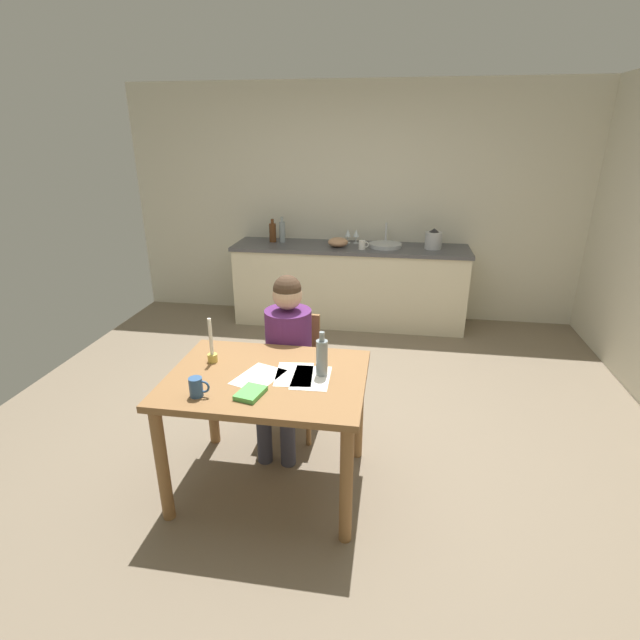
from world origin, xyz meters
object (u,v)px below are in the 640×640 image
object	(u,v)px
coffee_mug	(197,387)
mixing_bowl	(338,242)
wine_glass_near_sink	(356,234)
candlestick	(212,350)
dining_table	(267,394)
stovetop_kettle	(433,240)
wine_glass_by_kettle	(348,233)
bottle_vinegar	(282,231)
wine_bottle_on_table	(322,357)
book_magazine	(251,393)
person_seated	(286,351)
chair_at_table	(292,368)
bottle_oil	(273,232)
teacup_on_counter	(362,245)
sink_unit	(385,245)

from	to	relation	value
coffee_mug	mixing_bowl	world-z (taller)	mixing_bowl
wine_glass_near_sink	candlestick	bearing A→B (deg)	-102.04
dining_table	stovetop_kettle	bearing A→B (deg)	69.11
wine_glass_near_sink	wine_glass_by_kettle	world-z (taller)	same
bottle_vinegar	stovetop_kettle	xyz separation A→B (m)	(1.68, -0.07, -0.02)
coffee_mug	mixing_bowl	xyz separation A→B (m)	(0.37, 3.08, 0.13)
wine_bottle_on_table	wine_glass_near_sink	distance (m)	2.95
dining_table	book_magazine	xyz separation A→B (m)	(-0.02, -0.23, 0.14)
dining_table	bottle_vinegar	bearing A→B (deg)	101.41
person_seated	wine_glass_near_sink	size ratio (longest dim) A/B	7.76
chair_at_table	book_magazine	size ratio (longest dim) A/B	5.11
person_seated	bottle_vinegar	bearing A→B (deg)	103.69
book_magazine	wine_glass_near_sink	xyz separation A→B (m)	(0.27, 3.24, 0.23)
coffee_mug	stovetop_kettle	bearing A→B (deg)	66.07
wine_bottle_on_table	stovetop_kettle	world-z (taller)	stovetop_kettle
book_magazine	bottle_oil	size ratio (longest dim) A/B	0.64
mixing_bowl	bottle_vinegar	bearing A→B (deg)	168.51
dining_table	stovetop_kettle	xyz separation A→B (m)	(1.09, 2.86, 0.35)
mixing_bowl	wine_glass_by_kettle	bearing A→B (deg)	67.95
dining_table	teacup_on_counter	size ratio (longest dim) A/B	10.39
book_magazine	sink_unit	size ratio (longest dim) A/B	0.46
book_magazine	bottle_oil	distance (m)	3.23
chair_at_table	bottle_oil	xyz separation A→B (m)	(-0.70, 2.25, 0.54)
wine_bottle_on_table	teacup_on_counter	xyz separation A→B (m)	(0.03, 2.64, 0.07)
sink_unit	stovetop_kettle	distance (m)	0.52
candlestick	book_magazine	distance (m)	0.50
teacup_on_counter	book_magazine	bearing A→B (deg)	-97.08
candlestick	book_magazine	bearing A→B (deg)	-45.56
coffee_mug	teacup_on_counter	bearing A→B (deg)	77.89
candlestick	wine_glass_by_kettle	size ratio (longest dim) A/B	1.83
bottle_oil	wine_glass_near_sink	size ratio (longest dim) A/B	1.70
person_seated	chair_at_table	bearing A→B (deg)	88.35
stovetop_kettle	bottle_oil	bearing A→B (deg)	177.88
wine_glass_by_kettle	coffee_mug	bearing A→B (deg)	-97.84
mixing_bowl	wine_bottle_on_table	bearing A→B (deg)	-84.85
wine_glass_by_kettle	teacup_on_counter	xyz separation A→B (m)	(0.19, -0.30, -0.06)
coffee_mug	wine_bottle_on_table	world-z (taller)	wine_bottle_on_table
bottle_oil	wine_glass_near_sink	world-z (taller)	bottle_oil
wine_glass_near_sink	wine_glass_by_kettle	bearing A→B (deg)	180.00
person_seated	sink_unit	size ratio (longest dim) A/B	3.32
person_seated	book_magazine	size ratio (longest dim) A/B	7.16
coffee_mug	book_magazine	xyz separation A→B (m)	(0.28, 0.05, -0.04)
coffee_mug	wine_bottle_on_table	bearing A→B (deg)	29.13
book_magazine	teacup_on_counter	size ratio (longest dim) A/B	1.53
person_seated	stovetop_kettle	bearing A→B (deg)	64.85
coffee_mug	candlestick	world-z (taller)	candlestick
chair_at_table	mixing_bowl	size ratio (longest dim) A/B	3.84
book_magazine	sink_unit	world-z (taller)	sink_unit
candlestick	sink_unit	xyz separation A→B (m)	(0.95, 2.74, 0.08)
chair_at_table	candlestick	bearing A→B (deg)	-123.92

